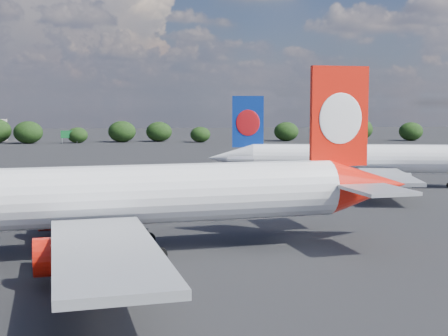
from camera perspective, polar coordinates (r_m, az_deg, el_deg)
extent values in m
plane|color=black|center=(106.76, -11.75, -1.72)|extent=(500.00, 500.00, 0.00)
cylinder|color=white|center=(58.31, -9.79, -2.48)|extent=(42.72, 11.73, 5.57)
cone|color=red|center=(65.91, 12.99, -1.58)|extent=(9.64, 6.82, 5.57)
cube|color=red|center=(63.84, 10.49, 4.66)|extent=(6.15, 1.45, 10.03)
ellipsoid|color=white|center=(63.55, 10.61, 4.47)|extent=(4.66, 0.91, 5.13)
ellipsoid|color=white|center=(64.15, 10.35, 4.49)|extent=(4.66, 0.91, 5.13)
cube|color=#9A9CA1|center=(59.46, 13.91, -1.97)|extent=(5.94, 7.35, 0.33)
cube|color=#9A9CA1|center=(70.31, 9.02, -0.67)|extent=(5.94, 7.35, 0.33)
cube|color=#9A9CA1|center=(44.26, -10.76, -7.54)|extent=(10.44, 23.12, 0.61)
cube|color=#9A9CA1|center=(72.71, -12.65, -2.29)|extent=(10.44, 23.12, 0.61)
cylinder|color=red|center=(49.91, -13.84, -7.78)|extent=(5.95, 3.80, 3.01)
cube|color=#9A9CA1|center=(49.73, -13.86, -6.91)|extent=(2.47, 0.69, 1.34)
cylinder|color=red|center=(67.37, -14.29, -4.23)|extent=(5.95, 3.80, 3.01)
cube|color=#9A9CA1|center=(67.24, -14.30, -3.57)|extent=(2.47, 0.69, 1.34)
cylinder|color=black|center=(56.02, -7.09, -6.85)|extent=(0.35, 0.35, 2.79)
cylinder|color=black|center=(56.26, -7.08, -7.90)|extent=(1.29, 0.68, 1.23)
cylinder|color=black|center=(56.45, -5.84, -7.84)|extent=(1.29, 0.68, 1.23)
cylinder|color=black|center=(62.50, -7.99, -5.52)|extent=(0.35, 0.35, 2.79)
cylinder|color=black|center=(62.72, -7.98, -6.46)|extent=(1.29, 0.68, 1.23)
cylinder|color=black|center=(62.88, -6.86, -6.42)|extent=(1.29, 0.68, 1.23)
cylinder|color=white|center=(106.64, 12.53, 0.84)|extent=(36.65, 11.45, 4.79)
cone|color=white|center=(105.51, 0.63, 0.93)|extent=(8.42, 6.12, 4.79)
cube|color=#0D3196|center=(105.03, 2.20, 4.25)|extent=(5.26, 1.45, 8.62)
ellipsoid|color=red|center=(104.75, 2.20, 4.16)|extent=(3.99, 0.93, 4.41)
ellipsoid|color=red|center=(105.33, 2.21, 4.17)|extent=(3.99, 0.93, 4.41)
cube|color=#9A9CA1|center=(100.15, 1.56, 0.88)|extent=(5.30, 6.44, 0.29)
cube|color=#9A9CA1|center=(110.64, 1.77, 1.36)|extent=(5.30, 6.44, 0.29)
cube|color=#9A9CA1|center=(94.92, 14.81, -0.76)|extent=(9.67, 19.97, 0.53)
cube|color=#9A9CA1|center=(119.32, 12.51, 0.64)|extent=(9.67, 19.97, 0.53)
cylinder|color=#9A9CA1|center=(100.11, 15.34, -1.15)|extent=(5.18, 3.43, 2.59)
cube|color=#9A9CA1|center=(100.03, 15.35, -0.77)|extent=(2.12, 0.67, 1.15)
cylinder|color=#9A9CA1|center=(115.06, 13.80, -0.21)|extent=(5.18, 3.43, 2.59)
cube|color=#9A9CA1|center=(114.99, 13.81, 0.12)|extent=(2.12, 0.67, 1.15)
cylinder|color=black|center=(103.88, 11.69, -1.13)|extent=(0.31, 0.31, 2.39)
cylinder|color=black|center=(103.99, 11.68, -1.63)|extent=(1.12, 0.62, 1.05)
cylinder|color=black|center=(103.85, 11.10, -1.63)|extent=(1.12, 0.62, 1.05)
cylinder|color=black|center=(109.53, 11.27, -0.76)|extent=(0.31, 0.31, 2.39)
cylinder|color=black|center=(109.64, 11.27, -1.23)|extent=(1.12, 0.62, 1.05)
cylinder|color=black|center=(109.50, 10.72, -1.23)|extent=(1.12, 0.62, 1.05)
cube|color=#156D30|center=(223.35, -13.94, 3.01)|extent=(6.00, 0.30, 2.60)
cylinder|color=gray|center=(223.79, -14.57, 2.43)|extent=(0.20, 0.20, 2.00)
cylinder|color=gray|center=(223.18, -13.29, 2.46)|extent=(0.20, 0.20, 2.00)
cube|color=yellow|center=(227.70, -6.24, 3.40)|extent=(5.00, 0.30, 3.00)
cylinder|color=gray|center=(227.84, -6.23, 2.71)|extent=(0.30, 0.30, 2.50)
ellipsoid|color=black|center=(226.67, -17.47, 3.13)|extent=(10.13, 8.57, 7.80)
ellipsoid|color=black|center=(224.99, -13.25, 2.94)|extent=(7.20, 6.09, 5.54)
ellipsoid|color=black|center=(227.05, -9.31, 3.31)|extent=(9.92, 8.39, 7.63)
ellipsoid|color=black|center=(228.44, -5.96, 3.32)|extent=(9.42, 7.97, 7.25)
ellipsoid|color=black|center=(223.57, -2.18, 3.08)|extent=(7.25, 6.14, 5.58)
ellipsoid|color=black|center=(226.71, 2.62, 3.11)|extent=(7.19, 6.09, 5.53)
ellipsoid|color=black|center=(231.89, 5.72, 3.34)|extent=(9.17, 7.76, 7.06)
ellipsoid|color=black|center=(237.14, 9.79, 3.37)|extent=(9.54, 8.08, 7.34)
ellipsoid|color=black|center=(241.29, 12.21, 3.48)|extent=(10.73, 9.08, 8.25)
ellipsoid|color=black|center=(243.09, 16.72, 3.22)|extent=(9.00, 7.62, 6.92)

